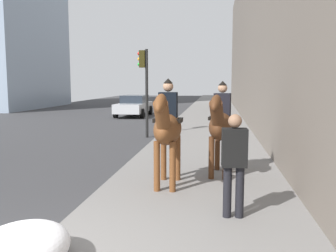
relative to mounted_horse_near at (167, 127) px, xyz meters
The scene contains 6 objects.
mounted_horse_near is the anchor object (origin of this frame).
mounted_horse_far 1.57m from the mounted_horse_near, 46.30° to the right, with size 2.15×0.78×2.24m.
pedestrian_greeting 2.13m from the mounted_horse_near, 141.57° to the right, with size 0.29×0.42×1.70m.
car_mid_lane 17.77m from the mounted_horse_near, 15.03° to the left, with size 4.61×2.01×1.44m.
traffic_light_near_curb 7.88m from the mounted_horse_near, 14.60° to the left, with size 0.20×0.44×3.68m.
snow_pile_near 4.08m from the mounted_horse_near, 161.50° to the left, with size 1.48×1.13×0.51m, color white.
Camera 1 is at (-3.69, -2.42, 2.32)m, focal length 39.40 mm.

